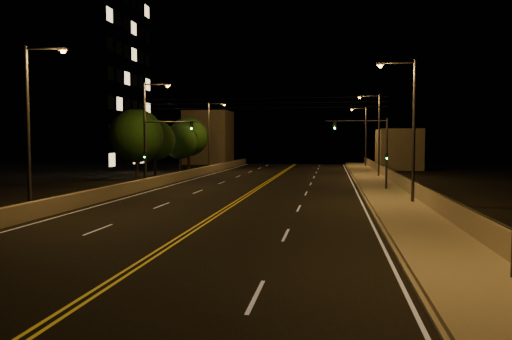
# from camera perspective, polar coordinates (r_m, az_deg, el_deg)

# --- Properties ---
(ground) EXTENTS (160.00, 160.00, 0.00)m
(ground) POSITION_cam_1_polar(r_m,az_deg,el_deg) (14.11, -20.03, -14.45)
(ground) COLOR black
(ground) RESTS_ON ground
(road) EXTENTS (18.00, 120.00, 0.02)m
(road) POSITION_cam_1_polar(r_m,az_deg,el_deg) (32.70, -2.95, -4.12)
(road) COLOR black
(road) RESTS_ON ground
(sidewalk) EXTENTS (3.60, 120.00, 0.30)m
(sidewalk) POSITION_cam_1_polar(r_m,az_deg,el_deg) (32.31, 16.22, -4.10)
(sidewalk) COLOR gray
(sidewalk) RESTS_ON ground
(curb) EXTENTS (0.14, 120.00, 0.15)m
(curb) POSITION_cam_1_polar(r_m,az_deg,el_deg) (32.13, 12.90, -4.22)
(curb) COLOR gray
(curb) RESTS_ON ground
(parapet_wall) EXTENTS (0.30, 120.00, 1.00)m
(parapet_wall) POSITION_cam_1_polar(r_m,az_deg,el_deg) (32.50, 19.12, -2.95)
(parapet_wall) COLOR gray
(parapet_wall) RESTS_ON sidewalk
(jersey_barrier) EXTENTS (0.45, 120.00, 0.95)m
(jersey_barrier) POSITION_cam_1_polar(r_m,az_deg,el_deg) (35.80, -18.12, -2.89)
(jersey_barrier) COLOR gray
(jersey_barrier) RESTS_ON ground
(distant_building_right) EXTENTS (6.00, 10.00, 6.03)m
(distant_building_right) POSITION_cam_1_polar(r_m,az_deg,el_deg) (78.64, 15.94, 2.32)
(distant_building_right) COLOR gray
(distant_building_right) RESTS_ON ground
(distant_building_left) EXTENTS (8.00, 8.00, 9.70)m
(distant_building_left) POSITION_cam_1_polar(r_m,az_deg,el_deg) (92.59, -5.45, 3.71)
(distant_building_left) COLOR gray
(distant_building_left) RESTS_ON ground
(parapet_rail) EXTENTS (0.06, 120.00, 0.06)m
(parapet_rail) POSITION_cam_1_polar(r_m,az_deg,el_deg) (32.44, 19.14, -2.02)
(parapet_rail) COLOR black
(parapet_rail) RESTS_ON parapet_wall
(lane_markings) EXTENTS (17.32, 116.00, 0.00)m
(lane_markings) POSITION_cam_1_polar(r_m,az_deg,el_deg) (32.63, -2.97, -4.12)
(lane_markings) COLOR silver
(lane_markings) RESTS_ON road
(streetlight_0) EXTENTS (2.55, 0.28, 9.47)m
(streetlight_0) POSITION_cam_1_polar(r_m,az_deg,el_deg) (16.09, 26.98, 7.21)
(streetlight_0) COLOR #2D2D33
(streetlight_0) RESTS_ON ground
(streetlight_1) EXTENTS (2.55, 0.28, 9.47)m
(streetlight_1) POSITION_cam_1_polar(r_m,az_deg,el_deg) (34.05, 17.16, 5.20)
(streetlight_1) COLOR #2D2D33
(streetlight_1) RESTS_ON ground
(streetlight_2) EXTENTS (2.55, 0.28, 9.47)m
(streetlight_2) POSITION_cam_1_polar(r_m,az_deg,el_deg) (57.97, 13.63, 4.43)
(streetlight_2) COLOR #2D2D33
(streetlight_2) RESTS_ON ground
(streetlight_3) EXTENTS (2.55, 0.28, 9.47)m
(streetlight_3) POSITION_cam_1_polar(r_m,az_deg,el_deg) (80.16, 12.25, 4.13)
(streetlight_3) COLOR #2D2D33
(streetlight_3) RESTS_ON ground
(streetlight_4) EXTENTS (2.55, 0.28, 9.47)m
(streetlight_4) POSITION_cam_1_polar(r_m,az_deg,el_deg) (30.43, -24.21, 5.29)
(streetlight_4) COLOR #2D2D33
(streetlight_4) RESTS_ON ground
(streetlight_5) EXTENTS (2.55, 0.28, 9.47)m
(streetlight_5) POSITION_cam_1_polar(r_m,az_deg,el_deg) (46.15, -12.29, 4.75)
(streetlight_5) COLOR #2D2D33
(streetlight_5) RESTS_ON ground
(streetlight_6) EXTENTS (2.55, 0.28, 9.47)m
(streetlight_6) POSITION_cam_1_polar(r_m,az_deg,el_deg) (68.77, -5.22, 4.33)
(streetlight_6) COLOR #2D2D33
(streetlight_6) RESTS_ON ground
(traffic_signal_right) EXTENTS (5.11, 0.31, 6.12)m
(traffic_signal_right) POSITION_cam_1_polar(r_m,az_deg,el_deg) (42.30, 13.37, 2.73)
(traffic_signal_right) COLOR #2D2D33
(traffic_signal_right) RESTS_ON ground
(traffic_signal_left) EXTENTS (5.11, 0.31, 6.12)m
(traffic_signal_left) POSITION_cam_1_polar(r_m,az_deg,el_deg) (44.85, -11.35, 2.79)
(traffic_signal_left) COLOR #2D2D33
(traffic_signal_left) RESTS_ON ground
(overhead_wires) EXTENTS (22.00, 0.03, 0.83)m
(overhead_wires) POSITION_cam_1_polar(r_m,az_deg,el_deg) (41.89, -0.35, 7.65)
(overhead_wires) COLOR black
(building_tower) EXTENTS (24.00, 15.00, 28.96)m
(building_tower) POSITION_cam_1_polar(r_m,az_deg,el_deg) (73.12, -23.00, 10.67)
(building_tower) COLOR gray
(building_tower) RESTS_ON ground
(tree_0) EXTENTS (5.59, 5.59, 7.58)m
(tree_0) POSITION_cam_1_polar(r_m,az_deg,el_deg) (53.72, -13.51, 3.81)
(tree_0) COLOR black
(tree_0) RESTS_ON ground
(tree_1) EXTENTS (5.06, 5.06, 6.86)m
(tree_1) POSITION_cam_1_polar(r_m,az_deg,el_deg) (62.69, -11.51, 3.34)
(tree_1) COLOR black
(tree_1) RESTS_ON ground
(tree_2) EXTENTS (4.91, 4.91, 6.65)m
(tree_2) POSITION_cam_1_polar(r_m,az_deg,el_deg) (69.88, -8.66, 3.26)
(tree_2) COLOR black
(tree_2) RESTS_ON ground
(tree_3) EXTENTS (5.69, 5.69, 7.71)m
(tree_3) POSITION_cam_1_polar(r_m,az_deg,el_deg) (73.57, -7.73, 3.79)
(tree_3) COLOR black
(tree_3) RESTS_ON ground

